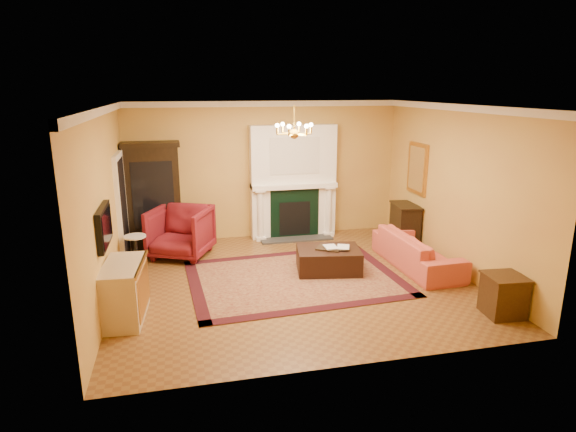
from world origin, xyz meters
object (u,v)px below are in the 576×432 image
object	(u,v)px
china_cabinet	(154,198)
pedestal_table	(136,251)
end_table	(503,296)
console_table	(405,225)
coral_sofa	(418,245)
commode	(124,291)
wingback_armchair	(181,230)
leather_ottoman	(328,260)

from	to	relation	value
china_cabinet	pedestal_table	xyz separation A→B (m)	(-0.30, -1.48, -0.65)
end_table	console_table	xyz separation A→B (m)	(0.06, 3.38, 0.13)
coral_sofa	china_cabinet	bearing A→B (deg)	62.32
pedestal_table	coral_sofa	xyz separation A→B (m)	(5.12, -0.85, 0.02)
coral_sofa	end_table	bearing A→B (deg)	-173.81
pedestal_table	end_table	xyz separation A→B (m)	(5.42, -2.96, -0.11)
coral_sofa	console_table	size ratio (longest dim) A/B	2.54
china_cabinet	commode	distance (m)	3.39
pedestal_table	commode	size ratio (longest dim) A/B	0.63
wingback_armchair	end_table	distance (m)	5.91
coral_sofa	end_table	distance (m)	2.14
commode	end_table	distance (m)	5.57
end_table	console_table	size ratio (longest dim) A/B	0.69
wingback_armchair	pedestal_table	distance (m)	1.08
leather_ottoman	end_table	bearing A→B (deg)	-38.64
console_table	leather_ottoman	world-z (taller)	console_table
china_cabinet	wingback_armchair	distance (m)	1.05
china_cabinet	leather_ottoman	size ratio (longest dim) A/B	1.87
wingback_armchair	leather_ottoman	bearing A→B (deg)	-3.86
end_table	commode	bearing A→B (deg)	168.23
pedestal_table	coral_sofa	world-z (taller)	coral_sofa
commode	console_table	world-z (taller)	console_table
end_table	coral_sofa	bearing A→B (deg)	98.04
pedestal_table	wingback_armchair	bearing A→B (deg)	41.63
wingback_armchair	leather_ottoman	world-z (taller)	wingback_armchair
china_cabinet	end_table	xyz separation A→B (m)	(5.12, -4.45, -0.76)
wingback_armchair	console_table	xyz separation A→B (m)	(4.68, -0.29, -0.13)
wingback_armchair	commode	size ratio (longest dim) A/B	0.99
leather_ottoman	coral_sofa	bearing A→B (deg)	5.26
pedestal_table	console_table	world-z (taller)	console_table
china_cabinet	coral_sofa	bearing A→B (deg)	-28.23
pedestal_table	console_table	size ratio (longest dim) A/B	0.82
china_cabinet	console_table	bearing A→B (deg)	-14.00
coral_sofa	leather_ottoman	world-z (taller)	coral_sofa
commode	end_table	world-z (taller)	commode
coral_sofa	end_table	size ratio (longest dim) A/B	3.66
china_cabinet	coral_sofa	world-z (taller)	china_cabinet
wingback_armchair	pedestal_table	xyz separation A→B (m)	(-0.80, -0.71, -0.15)
china_cabinet	coral_sofa	distance (m)	5.39
coral_sofa	console_table	distance (m)	1.32
console_table	commode	bearing A→B (deg)	-150.21
china_cabinet	wingback_armchair	world-z (taller)	china_cabinet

